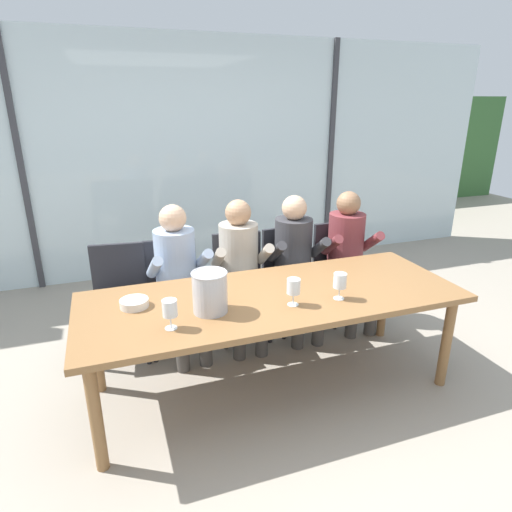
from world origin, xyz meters
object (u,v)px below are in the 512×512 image
(chair_center, at_px, (240,277))
(tasting_bowl, at_px, (134,303))
(chair_left_of_center, at_px, (173,286))
(ice_bucket_primary, at_px, (210,291))
(chair_right_of_center, at_px, (289,269))
(chair_near_curtain, at_px, (120,292))
(wine_glass_near_bucket, at_px, (340,282))
(wine_glass_by_left_taster, at_px, (293,288))
(wine_glass_center_pour, at_px, (170,309))
(person_beige_jumper, at_px, (241,263))
(person_maroon_top, at_px, (349,250))
(chair_near_window_right, at_px, (339,263))
(person_pale_blue_shirt, at_px, (178,271))
(dining_table, at_px, (273,303))
(person_charcoal_jacket, at_px, (296,257))

(chair_center, relative_size, tasting_bowl, 4.93)
(chair_left_of_center, bearing_deg, ice_bucket_primary, -81.49)
(chair_right_of_center, bearing_deg, chair_near_curtain, 175.01)
(tasting_bowl, relative_size, wine_glass_near_bucket, 1.01)
(wine_glass_by_left_taster, bearing_deg, wine_glass_center_pour, -176.46)
(chair_right_of_center, relative_size, person_beige_jumper, 0.73)
(person_maroon_top, xyz_separation_m, ice_bucket_primary, (-1.46, -0.84, 0.18))
(chair_near_window_right, bearing_deg, wine_glass_center_pour, -150.05)
(person_pale_blue_shirt, bearing_deg, person_beige_jumper, -5.45)
(ice_bucket_primary, bearing_deg, dining_table, 12.41)
(person_maroon_top, relative_size, wine_glass_center_pour, 6.80)
(person_pale_blue_shirt, xyz_separation_m, wine_glass_near_bucket, (0.87, -0.94, 0.17))
(chair_right_of_center, relative_size, wine_glass_by_left_taster, 4.96)
(tasting_bowl, xyz_separation_m, wine_glass_near_bucket, (1.25, -0.31, 0.09))
(chair_near_window_right, bearing_deg, person_pale_blue_shirt, -177.67)
(tasting_bowl, bearing_deg, chair_near_curtain, 95.32)
(chair_near_curtain, bearing_deg, chair_left_of_center, 3.52)
(ice_bucket_primary, distance_m, wine_glass_center_pour, 0.29)
(wine_glass_by_left_taster, bearing_deg, chair_near_curtain, 133.19)
(person_maroon_top, xyz_separation_m, tasting_bowl, (-1.89, -0.63, 0.07))
(chair_left_of_center, bearing_deg, chair_right_of_center, 4.61)
(person_beige_jumper, relative_size, person_charcoal_jacket, 1.00)
(person_charcoal_jacket, xyz_separation_m, wine_glass_center_pour, (-1.21, -0.97, 0.17))
(tasting_bowl, bearing_deg, person_charcoal_jacket, 24.47)
(chair_left_of_center, distance_m, person_maroon_top, 1.56)
(chair_left_of_center, relative_size, tasting_bowl, 4.93)
(dining_table, bearing_deg, chair_left_of_center, 121.63)
(chair_near_curtain, xyz_separation_m, person_beige_jumper, (0.96, -0.15, 0.17))
(chair_left_of_center, height_order, person_charcoal_jacket, person_charcoal_jacket)
(chair_near_curtain, height_order, ice_bucket_primary, ice_bucket_primary)
(ice_bucket_primary, distance_m, tasting_bowl, 0.49)
(person_beige_jumper, distance_m, wine_glass_by_left_taster, 0.94)
(chair_near_curtain, relative_size, tasting_bowl, 4.93)
(chair_center, distance_m, chair_right_of_center, 0.47)
(dining_table, bearing_deg, person_maroon_top, 36.25)
(person_charcoal_jacket, xyz_separation_m, tasting_bowl, (-1.38, -0.63, 0.07))
(tasting_bowl, bearing_deg, wine_glass_near_bucket, -14.10)
(chair_right_of_center, bearing_deg, wine_glass_center_pour, -142.13)
(chair_center, distance_m, wine_glass_center_pour, 1.37)
(chair_near_window_right, relative_size, person_beige_jumper, 0.73)
(wine_glass_by_left_taster, bearing_deg, ice_bucket_primary, 170.44)
(chair_right_of_center, bearing_deg, wine_glass_near_bucket, -101.70)
(chair_near_window_right, distance_m, person_beige_jumper, 1.02)
(person_beige_jumper, height_order, ice_bucket_primary, person_beige_jumper)
(person_charcoal_jacket, relative_size, wine_glass_by_left_taster, 6.80)
(person_maroon_top, bearing_deg, chair_near_window_right, 98.35)
(person_pale_blue_shirt, distance_m, wine_glass_by_left_taster, 1.09)
(chair_near_window_right, relative_size, person_maroon_top, 0.73)
(chair_right_of_center, bearing_deg, dining_table, -124.35)
(person_maroon_top, bearing_deg, tasting_bowl, -156.29)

